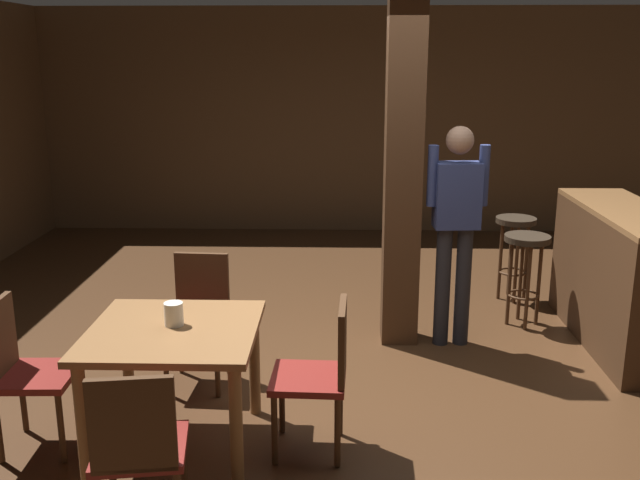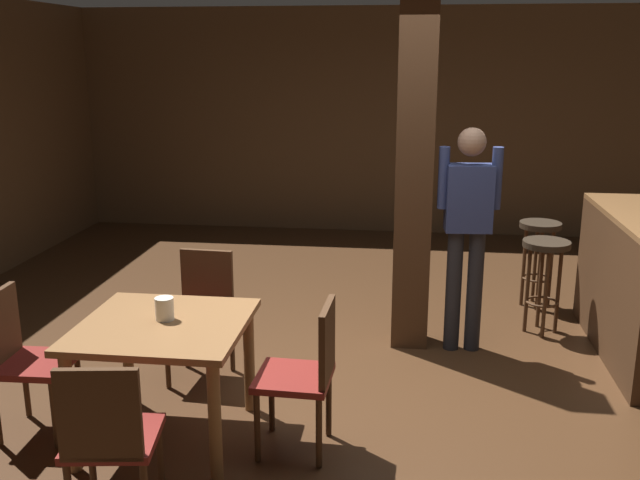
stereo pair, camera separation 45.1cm
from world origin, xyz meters
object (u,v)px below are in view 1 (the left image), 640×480
object	(u,v)px
bar_stool_near	(526,257)
chair_west	(23,367)
napkin_cup	(174,314)
chair_east	(322,370)
bar_counter	(610,276)
standing_person	(456,221)
chair_south	(138,446)
chair_north	(199,312)
bar_stool_mid	(515,238)
dining_table	(174,348)

from	to	relation	value
bar_stool_near	chair_west	bearing A→B (deg)	-148.65
chair_west	napkin_cup	world-z (taller)	chair_west
chair_east	bar_counter	bearing A→B (deg)	36.93
chair_west	standing_person	distance (m)	3.18
chair_south	chair_west	bearing A→B (deg)	137.42
chair_north	standing_person	bearing A→B (deg)	21.02
chair_north	bar_counter	xyz separation A→B (m)	(3.08, 0.76, 0.05)
bar_counter	chair_west	bearing A→B (deg)	-156.89
napkin_cup	standing_person	bearing A→B (deg)	40.10
chair_north	bar_stool_mid	size ratio (longest dim) A/B	1.14
chair_west	dining_table	bearing A→B (deg)	2.64
standing_person	bar_counter	size ratio (longest dim) A/B	0.98
chair_west	bar_stool_mid	world-z (taller)	chair_west
dining_table	napkin_cup	xyz separation A→B (m)	(-0.00, 0.04, 0.19)
napkin_cup	bar_stool_near	size ratio (longest dim) A/B	0.17
bar_stool_near	napkin_cup	bearing A→B (deg)	-141.79
bar_counter	bar_stool_near	distance (m)	0.67
chair_south	bar_stool_near	xyz separation A→B (m)	(2.47, 2.87, 0.09)
chair_west	bar_counter	bearing A→B (deg)	23.11
chair_north	dining_table	bearing A→B (deg)	-88.05
napkin_cup	bar_stool_mid	world-z (taller)	napkin_cup
chair_south	bar_counter	bearing A→B (deg)	39.47
bar_stool_mid	napkin_cup	bearing A→B (deg)	-134.30
napkin_cup	chair_south	bearing A→B (deg)	-88.30
dining_table	bar_stool_mid	size ratio (longest dim) A/B	1.21
chair_west	chair_south	distance (m)	1.21
chair_east	chair_south	distance (m)	1.17
bar_counter	bar_stool_mid	distance (m)	1.14
chair_east	chair_north	size ratio (longest dim) A/B	1.00
chair_south	bar_stool_near	size ratio (longest dim) A/B	1.14
chair_north	bar_stool_near	distance (m)	2.77
bar_stool_mid	standing_person	bearing A→B (deg)	-124.01
dining_table	bar_stool_near	xyz separation A→B (m)	(2.49, 2.01, -0.02)
bar_stool_near	bar_counter	bearing A→B (deg)	-33.95
napkin_cup	bar_stool_near	world-z (taller)	napkin_cup
dining_table	bar_stool_near	bearing A→B (deg)	38.84
standing_person	bar_stool_mid	distance (m)	1.37
chair_south	bar_counter	xyz separation A→B (m)	(3.02, 2.49, 0.05)
chair_east	napkin_cup	distance (m)	0.90
chair_west	bar_counter	distance (m)	4.26
chair_north	napkin_cup	bearing A→B (deg)	-88.05
chair_west	bar_stool_mid	xyz separation A→B (m)	(3.42, 2.70, 0.09)
dining_table	chair_north	distance (m)	0.88
standing_person	bar_stool_near	xyz separation A→B (m)	(0.67, 0.43, -0.41)
chair_east	napkin_cup	world-z (taller)	chair_east
dining_table	standing_person	distance (m)	2.44
bar_counter	standing_person	bearing A→B (deg)	-177.65
chair_east	bar_stool_near	distance (m)	2.62
chair_south	standing_person	distance (m)	3.07
standing_person	bar_stool_near	world-z (taller)	standing_person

